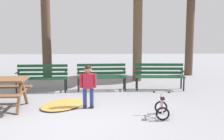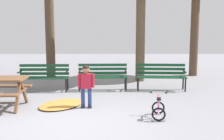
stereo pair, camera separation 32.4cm
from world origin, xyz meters
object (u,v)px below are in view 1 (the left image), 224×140
object	(u,v)px
kids_bicycle	(162,108)
park_bench_far_left	(42,76)
park_bench_left	(102,74)
park_bench_right	(159,74)
child_standing	(88,83)

from	to	relation	value
kids_bicycle	park_bench_far_left	bearing A→B (deg)	138.83
park_bench_left	kids_bicycle	xyz separation A→B (m)	(1.34, -2.97, -0.31)
park_bench_right	child_standing	world-z (taller)	child_standing
park_bench_far_left	park_bench_left	distance (m)	1.90
park_bench_right	kids_bicycle	world-z (taller)	park_bench_right
park_bench_far_left	child_standing	xyz separation A→B (m)	(1.56, -2.03, 0.13)
child_standing	park_bench_far_left	bearing A→B (deg)	127.60
child_standing	kids_bicycle	world-z (taller)	child_standing
park_bench_far_left	park_bench_left	world-z (taller)	same
child_standing	park_bench_left	bearing A→B (deg)	81.11
park_bench_right	child_standing	distance (m)	3.12
park_bench_left	child_standing	bearing A→B (deg)	-98.89
park_bench_far_left	kids_bicycle	bearing A→B (deg)	-41.17
park_bench_right	kids_bicycle	size ratio (longest dim) A/B	2.71
park_bench_right	kids_bicycle	xyz separation A→B (m)	(-0.57, -2.97, -0.31)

